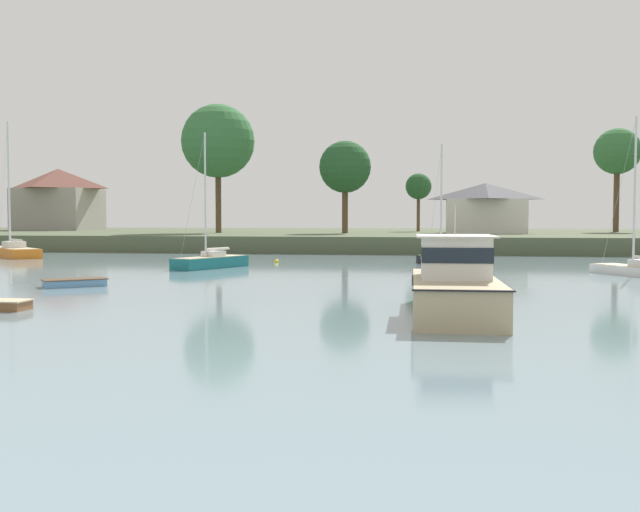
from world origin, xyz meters
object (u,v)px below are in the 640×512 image
at_px(sailboat_teal, 211,265).
at_px(sailboat_black, 443,263).
at_px(cruiser_sand, 453,294).
at_px(sailboat_white, 640,273).
at_px(dinghy_skyblue, 75,284).
at_px(sailboat_orange, 13,254).
at_px(mooring_buoy_yellow, 276,262).

xyz_separation_m(sailboat_teal, sailboat_black, (15.74, 5.19, -0.01)).
bearing_deg(sailboat_black, cruiser_sand, -89.72).
xyz_separation_m(sailboat_white, cruiser_sand, (-11.25, -18.50, 0.45)).
bearing_deg(dinghy_skyblue, sailboat_orange, 127.15).
xyz_separation_m(sailboat_teal, sailboat_orange, (-21.64, 11.10, 0.06)).
relative_size(sailboat_teal, sailboat_black, 1.06).
bearing_deg(sailboat_white, dinghy_skyblue, -158.97).
xyz_separation_m(sailboat_black, cruiser_sand, (0.13, -26.26, 0.45)).
xyz_separation_m(sailboat_orange, cruiser_sand, (37.51, -32.17, 0.39)).
relative_size(sailboat_teal, dinghy_skyblue, 3.02).
height_order(dinghy_skyblue, sailboat_white, sailboat_white).
relative_size(sailboat_white, cruiser_sand, 0.97).
bearing_deg(sailboat_orange, cruiser_sand, -40.62).
relative_size(sailboat_teal, cruiser_sand, 0.96).
bearing_deg(cruiser_sand, mooring_buoy_yellow, 114.66).
distance_m(sailboat_teal, cruiser_sand, 26.38).
xyz_separation_m(dinghy_skyblue, sailboat_black, (18.36, 19.19, 0.07)).
bearing_deg(mooring_buoy_yellow, sailboat_black, -7.20).
bearing_deg(sailboat_white, sailboat_black, 145.70).
bearing_deg(dinghy_skyblue, sailboat_teal, 79.40).
xyz_separation_m(sailboat_teal, sailboat_white, (27.11, -2.57, -0.00)).
relative_size(sailboat_teal, sailboat_white, 0.99).
distance_m(sailboat_orange, sailboat_black, 37.85).
height_order(sailboat_black, cruiser_sand, sailboat_black).
relative_size(sailboat_black, mooring_buoy_yellow, 21.23).
bearing_deg(sailboat_teal, sailboat_black, 18.25).
relative_size(dinghy_skyblue, cruiser_sand, 0.32).
bearing_deg(dinghy_skyblue, mooring_buoy_yellow, 74.67).
relative_size(sailboat_orange, sailboat_black, 1.36).
relative_size(sailboat_orange, mooring_buoy_yellow, 28.91).
relative_size(sailboat_teal, sailboat_orange, 0.78).
bearing_deg(sailboat_black, sailboat_teal, -161.75).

